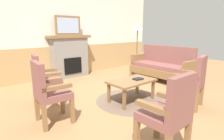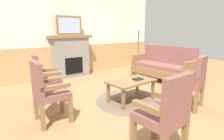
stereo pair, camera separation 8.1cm
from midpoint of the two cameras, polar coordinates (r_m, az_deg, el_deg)
The scene contains 13 objects.
ground_plane at distance 3.93m, azimuth 3.86°, elevation -8.71°, with size 14.00×14.00×0.00m, color #997047.
wall_back at distance 5.84m, azimuth -13.95°, elevation 11.03°, with size 7.20×0.14×2.70m.
fireplace at distance 5.67m, azimuth -12.51°, elevation 4.39°, with size 1.30×0.44×1.28m.
framed_picture at distance 5.62m, azimuth -12.95°, elevation 13.59°, with size 0.80×0.04×0.56m.
couch at distance 5.36m, azimuth 16.23°, elevation 0.97°, with size 0.70×1.80×0.98m.
coffee_table at distance 3.65m, azimuth 6.77°, elevation -4.06°, with size 0.96×0.56×0.44m.
round_rug at distance 3.78m, azimuth 6.62°, elevation -9.63°, with size 1.45×1.45×0.01m, color brown.
book_on_table at distance 3.69m, azimuth 8.77°, elevation -2.84°, with size 0.19×0.14×0.03m, color black.
armchair_near_fireplace at distance 2.91m, azimuth -19.24°, elevation -5.87°, with size 0.52×0.52×0.98m.
armchair_by_window_left at distance 3.73m, azimuth -20.26°, elevation -1.98°, with size 0.57×0.57×0.98m.
armchair_front_left at distance 3.61m, azimuth 24.84°, elevation -2.82°, with size 0.57×0.57×0.98m.
armchair_front_center at distance 2.13m, azimuth 17.77°, elevation -12.56°, with size 0.49×0.49×0.98m.
floor_lamp_by_couch at distance 6.31m, azimuth 8.92°, elevation 12.59°, with size 0.36×0.36×1.68m.
Camera 2 is at (-2.49, -2.70, 1.42)m, focal length 28.80 mm.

